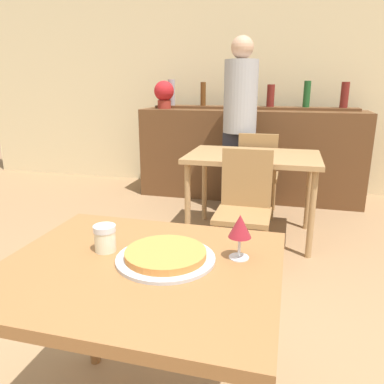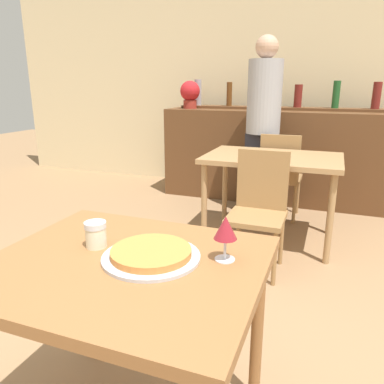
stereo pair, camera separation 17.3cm
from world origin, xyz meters
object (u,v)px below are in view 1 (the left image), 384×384
chair_far_side_back (258,170)px  pizza_tray (166,256)px  person_standing (240,121)px  cheese_shaker (105,238)px  chair_far_side_front (244,202)px  wine_glass (240,227)px  potted_plant (164,93)px

chair_far_side_back → pizza_tray: bearing=88.1°
pizza_tray → person_standing: bearing=92.7°
cheese_shaker → chair_far_side_front: bearing=78.3°
chair_far_side_back → wine_glass: bearing=93.4°
chair_far_side_front → cheese_shaker: (-0.32, -1.55, 0.32)m
cheese_shaker → wine_glass: (0.48, 0.06, 0.06)m
person_standing → wine_glass: person_standing is taller
chair_far_side_back → person_standing: person_standing is taller
chair_far_side_front → pizza_tray: 1.59m
pizza_tray → wine_glass: (0.24, 0.08, 0.10)m
chair_far_side_back → chair_far_side_front: bearing=90.0°
chair_far_side_back → cheese_shaker: chair_far_side_back is taller
wine_glass → chair_far_side_back: bearing=93.4°
cheese_shaker → potted_plant: potted_plant is taller
chair_far_side_front → cheese_shaker: 1.61m
chair_far_side_front → person_standing: size_ratio=0.49×
cheese_shaker → person_standing: person_standing is taller
person_standing → wine_glass: size_ratio=11.31×
cheese_shaker → wine_glass: wine_glass is taller
pizza_tray → potted_plant: size_ratio=1.04×
wine_glass → potted_plant: size_ratio=0.48×
pizza_tray → potted_plant: (-1.13, 3.32, 0.45)m
chair_far_side_front → chair_far_side_back: 1.10m
chair_far_side_back → potted_plant: potted_plant is taller
pizza_tray → cheese_shaker: 0.24m
chair_far_side_back → cheese_shaker: 2.68m
wine_glass → chair_far_side_front: bearing=95.9°
chair_far_side_back → wine_glass: wine_glass is taller
person_standing → chair_far_side_back: bearing=-29.4°
cheese_shaker → person_standing: bearing=87.8°
chair_far_side_front → person_standing: 1.33m
chair_far_side_back → potted_plant: (-1.21, 0.65, 0.74)m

